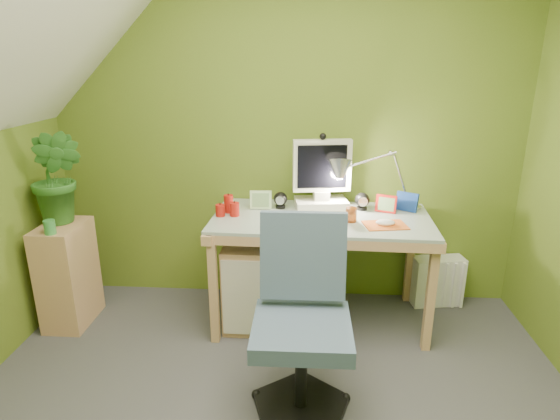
# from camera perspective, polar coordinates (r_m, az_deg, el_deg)

# --- Properties ---
(wall_back) EXTENTS (3.20, 0.01, 2.40)m
(wall_back) POSITION_cam_1_polar(r_m,az_deg,el_deg) (3.22, 0.71, 9.27)
(wall_back) COLOR olive
(wall_back) RESTS_ON floor
(desk) EXTENTS (1.40, 0.73, 0.74)m
(desk) POSITION_cam_1_polar(r_m,az_deg,el_deg) (3.11, 4.87, -7.23)
(desk) COLOR tan
(desk) RESTS_ON floor
(monitor) EXTENTS (0.38, 0.26, 0.48)m
(monitor) POSITION_cam_1_polar(r_m,az_deg,el_deg) (3.08, 5.12, 4.55)
(monitor) COLOR beige
(monitor) RESTS_ON desk
(speaker_left) EXTENTS (0.10, 0.10, 0.11)m
(speaker_left) POSITION_cam_1_polar(r_m,az_deg,el_deg) (3.11, 0.06, 1.20)
(speaker_left) COLOR black
(speaker_left) RESTS_ON desk
(speaker_right) EXTENTS (0.11, 0.11, 0.12)m
(speaker_right) POSITION_cam_1_polar(r_m,az_deg,el_deg) (3.13, 9.99, 1.04)
(speaker_right) COLOR black
(speaker_right) RESTS_ON desk
(keyboard) EXTENTS (0.42, 0.20, 0.02)m
(keyboard) POSITION_cam_1_polar(r_m,az_deg,el_deg) (2.84, 3.49, -1.50)
(keyboard) COLOR white
(keyboard) RESTS_ON desk
(mousepad) EXTENTS (0.28, 0.22, 0.01)m
(mousepad) POSITION_cam_1_polar(r_m,az_deg,el_deg) (2.87, 12.70, -1.81)
(mousepad) COLOR #D05D20
(mousepad) RESTS_ON desk
(mouse) EXTENTS (0.13, 0.09, 0.04)m
(mouse) POSITION_cam_1_polar(r_m,az_deg,el_deg) (2.87, 12.72, -1.50)
(mouse) COLOR white
(mouse) RESTS_ON mousepad
(amber_tumbler) EXTENTS (0.08, 0.08, 0.09)m
(amber_tumbler) POSITION_cam_1_polar(r_m,az_deg,el_deg) (2.89, 8.67, -0.57)
(amber_tumbler) COLOR brown
(amber_tumbler) RESTS_ON desk
(candle_cluster) EXTENTS (0.17, 0.15, 0.12)m
(candle_cluster) POSITION_cam_1_polar(r_m,az_deg,el_deg) (3.01, -6.42, 0.54)
(candle_cluster) COLOR #AA170E
(candle_cluster) RESTS_ON desk
(photo_frame_red) EXTENTS (0.13, 0.07, 0.11)m
(photo_frame_red) POSITION_cam_1_polar(r_m,az_deg,el_deg) (3.11, 12.81, 0.75)
(photo_frame_red) COLOR red
(photo_frame_red) RESTS_ON desk
(photo_frame_blue) EXTENTS (0.13, 0.09, 0.12)m
(photo_frame_blue) POSITION_cam_1_polar(r_m,az_deg,el_deg) (3.17, 15.21, 0.99)
(photo_frame_blue) COLOR navy
(photo_frame_blue) RESTS_ON desk
(photo_frame_green) EXTENTS (0.14, 0.03, 0.12)m
(photo_frame_green) POSITION_cam_1_polar(r_m,az_deg,el_deg) (3.10, -2.36, 1.25)
(photo_frame_green) COLOR #B6E09A
(photo_frame_green) RESTS_ON desk
(desk_lamp) EXTENTS (0.56, 0.27, 0.58)m
(desk_lamp) POSITION_cam_1_polar(r_m,az_deg,el_deg) (3.11, 13.49, 5.15)
(desk_lamp) COLOR #AFAEB3
(desk_lamp) RESTS_ON desk
(side_ledge) EXTENTS (0.25, 0.39, 0.69)m
(side_ledge) POSITION_cam_1_polar(r_m,az_deg,el_deg) (3.39, -24.43, -7.16)
(side_ledge) COLOR tan
(side_ledge) RESTS_ON floor
(potted_plant) EXTENTS (0.36, 0.31, 0.60)m
(potted_plant) POSITION_cam_1_polar(r_m,az_deg,el_deg) (3.23, -25.50, 3.63)
(potted_plant) COLOR #2D6722
(potted_plant) RESTS_ON side_ledge
(green_cup) EXTENTS (0.08, 0.08, 0.09)m
(green_cup) POSITION_cam_1_polar(r_m,az_deg,el_deg) (3.12, -26.27, -1.89)
(green_cup) COLOR #3B8E41
(green_cup) RESTS_ON side_ledge
(task_chair) EXTENTS (0.54, 0.54, 0.96)m
(task_chair) POSITION_cam_1_polar(r_m,az_deg,el_deg) (2.28, 2.68, -14.17)
(task_chair) COLOR #42566C
(task_chair) RESTS_ON floor
(radiator) EXTENTS (0.37, 0.20, 0.35)m
(radiator) POSITION_cam_1_polar(r_m,az_deg,el_deg) (3.56, 18.60, -8.19)
(radiator) COLOR silver
(radiator) RESTS_ON floor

